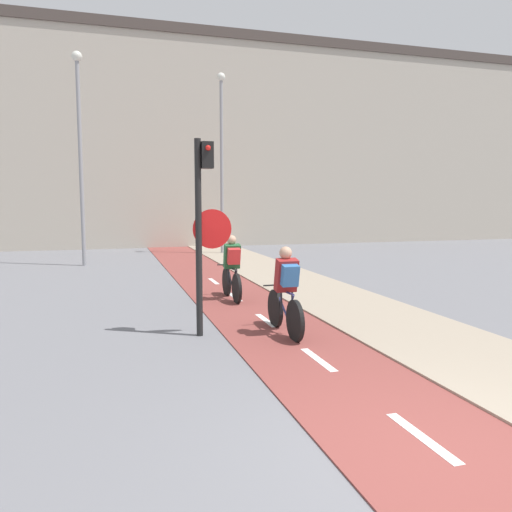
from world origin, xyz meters
TOP-DOWN VIEW (x-y plane):
  - ground_plane at (0.00, 0.00)m, footprint 120.00×120.00m
  - bike_lane at (0.00, 0.01)m, footprint 2.04×60.00m
  - building_row_background at (0.00, 24.54)m, footprint 60.00×5.20m
  - traffic_light_pole at (-1.32, 4.85)m, footprint 0.67×0.25m
  - street_lamp_far at (-3.74, 15.52)m, footprint 0.36×0.36m
  - street_lamp_sidewalk at (1.98, 18.19)m, footprint 0.36×0.36m
  - cyclist_near at (0.04, 4.49)m, footprint 0.46×1.72m
  - cyclist_far at (-0.12, 7.76)m, footprint 0.46×1.70m

SIDE VIEW (x-z plane):
  - ground_plane at x=0.00m, z-range 0.00..0.00m
  - bike_lane at x=0.00m, z-range 0.00..0.02m
  - cyclist_far at x=-0.12m, z-range -0.04..1.48m
  - cyclist_near at x=0.04m, z-range -0.04..1.49m
  - traffic_light_pole at x=-1.32m, z-range 0.39..3.73m
  - street_lamp_far at x=-3.74m, z-range 0.78..8.30m
  - street_lamp_sidewalk at x=1.98m, z-range 0.79..8.62m
  - building_row_background at x=0.00m, z-range 0.01..11.05m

